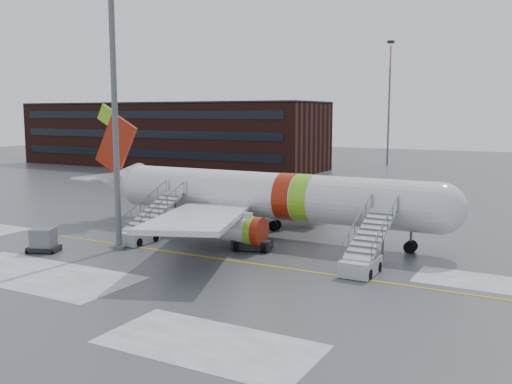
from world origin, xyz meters
The scene contains 9 objects.
ground centered at (0.00, 0.00, 0.00)m, with size 260.00×260.00×0.00m, color #494C4F.
airliner centered at (0.83, 7.37, 3.42)m, with size 35.03×32.97×11.18m.
airstair_fwd centered at (12.33, 0.84, 1.06)m, with size 2.05×7.70×3.48m.
airstair_aft centered at (-6.04, 0.84, 1.06)m, with size 2.05×7.70×3.48m.
pushback_tug centered at (2.86, 2.42, 0.74)m, with size 3.24×2.76×1.67m.
uld_container centered at (-10.35, -5.52, 0.83)m, with size 2.63×2.34×1.77m.
light_mast_near centered at (-5.91, -2.25, 14.12)m, with size 1.20×1.20×27.42m.
terminal_building centered at (-45.00, 54.98, 6.20)m, with size 62.00×16.11×12.30m.
light_mast_far_n centered at (-8.00, 78.00, 13.84)m, with size 1.20×1.20×24.25m.
Camera 1 is at (23.53, -34.38, 10.29)m, focal length 40.00 mm.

